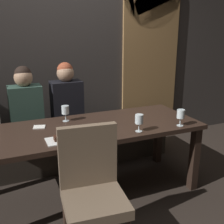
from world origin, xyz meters
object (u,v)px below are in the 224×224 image
object	(u,v)px
dining_table	(89,135)
dessert_plate	(58,140)
banquette_bench	(72,147)
chair_near_side	(92,184)
fork_on_table	(73,137)
wine_glass_far_left	(181,115)
wine_glass_end_left	(139,120)
diner_far_end	(67,99)
diner_bearded	(26,105)
wine_glass_near_right	(65,110)

from	to	relation	value
dining_table	dessert_plate	xyz separation A→B (m)	(-0.36, -0.25, 0.10)
banquette_bench	chair_near_side	bearing A→B (deg)	-99.01
fork_on_table	wine_glass_far_left	bearing A→B (deg)	11.18
wine_glass_end_left	fork_on_table	bearing A→B (deg)	170.60
diner_far_end	fork_on_table	bearing A→B (deg)	-101.35
diner_bearded	wine_glass_end_left	distance (m)	1.35
chair_near_side	wine_glass_far_left	size ratio (longest dim) A/B	5.98
chair_near_side	diner_far_end	distance (m)	1.48
wine_glass_near_right	fork_on_table	size ratio (longest dim) A/B	0.96
banquette_bench	fork_on_table	world-z (taller)	fork_on_table
chair_near_side	wine_glass_end_left	distance (m)	0.79
chair_near_side	wine_glass_far_left	distance (m)	1.16
banquette_bench	fork_on_table	size ratio (longest dim) A/B	14.71
wine_glass_end_left	wine_glass_far_left	distance (m)	0.45
diner_far_end	wine_glass_end_left	distance (m)	1.11
fork_on_table	chair_near_side	bearing A→B (deg)	-72.53
wine_glass_far_left	fork_on_table	bearing A→B (deg)	173.53
wine_glass_near_right	fork_on_table	distance (m)	0.48
diner_far_end	banquette_bench	bearing A→B (deg)	-31.02
chair_near_side	fork_on_table	world-z (taller)	chair_near_side
dining_table	wine_glass_near_right	distance (m)	0.36
wine_glass_near_right	dessert_plate	size ratio (longest dim) A/B	0.86
diner_bearded	wine_glass_far_left	xyz separation A→B (m)	(1.34, -1.04, 0.01)
dining_table	chair_near_side	xyz separation A→B (m)	(-0.23, -0.72, -0.09)
diner_bearded	dessert_plate	distance (m)	0.97
wine_glass_near_right	fork_on_table	xyz separation A→B (m)	(-0.05, -0.46, -0.11)
diner_far_end	fork_on_table	size ratio (longest dim) A/B	4.92
diner_bearded	wine_glass_end_left	size ratio (longest dim) A/B	5.00
wine_glass_far_left	fork_on_table	size ratio (longest dim) A/B	0.96
dessert_plate	wine_glass_near_right	bearing A→B (deg)	69.13
dessert_plate	fork_on_table	bearing A→B (deg)	16.04
chair_near_side	dessert_plate	size ratio (longest dim) A/B	5.16
banquette_bench	diner_bearded	size ratio (longest dim) A/B	3.05
wine_glass_end_left	chair_near_side	bearing A→B (deg)	-145.95
dining_table	chair_near_side	bearing A→B (deg)	-107.36
banquette_bench	diner_far_end	size ratio (longest dim) A/B	2.99
diner_far_end	wine_glass_far_left	world-z (taller)	diner_far_end
dining_table	chair_near_side	distance (m)	0.76
diner_bearded	fork_on_table	distance (m)	0.97
diner_bearded	wine_glass_near_right	bearing A→B (deg)	-53.50
dessert_plate	wine_glass_end_left	bearing A→B (deg)	-4.69
dining_table	dessert_plate	world-z (taller)	dessert_plate
diner_bearded	diner_far_end	xyz separation A→B (m)	(0.47, 0.02, 0.01)
fork_on_table	diner_far_end	bearing A→B (deg)	96.30
wine_glass_near_right	wine_glass_end_left	xyz separation A→B (m)	(0.55, -0.56, -0.00)
diner_bearded	diner_far_end	bearing A→B (deg)	1.95
banquette_bench	diner_bearded	world-z (taller)	diner_bearded
chair_near_side	wine_glass_near_right	bearing A→B (deg)	86.72
wine_glass_end_left	wine_glass_far_left	bearing A→B (deg)	-2.47
diner_bearded	wine_glass_near_right	size ratio (longest dim) A/B	5.00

